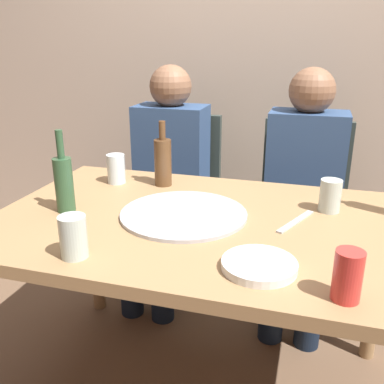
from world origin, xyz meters
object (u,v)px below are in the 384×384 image
object	(u,v)px
dining_table	(201,240)
guest_in_beanie	(303,185)
pizza_tray	(184,214)
tumbler_near	(73,237)
tumbler_far	(330,196)
wine_bottle	(163,161)
plate_stack	(259,265)
chair_left	(176,188)
soda_can	(348,276)
guest_in_sweater	(166,173)
water_bottle	(64,182)
table_knife	(296,221)
wine_glass	(116,169)
chair_right	(302,200)

from	to	relation	value
dining_table	guest_in_beanie	size ratio (longest dim) A/B	1.19
pizza_tray	tumbler_near	world-z (taller)	tumbler_near
tumbler_far	pizza_tray	bearing A→B (deg)	-159.01
dining_table	guest_in_beanie	world-z (taller)	guest_in_beanie
pizza_tray	wine_bottle	size ratio (longest dim) A/B	1.64
plate_stack	chair_left	world-z (taller)	chair_left
wine_bottle	plate_stack	size ratio (longest dim) A/B	1.33
soda_can	guest_in_sweater	world-z (taller)	guest_in_sweater
tumbler_far	guest_in_sweater	size ratio (longest dim) A/B	0.10
water_bottle	chair_left	distance (m)	0.97
soda_can	plate_stack	size ratio (longest dim) A/B	0.62
pizza_tray	plate_stack	xyz separation A→B (m)	(0.29, -0.28, 0.01)
guest_in_beanie	table_knife	bearing A→B (deg)	89.86
dining_table	chair_left	distance (m)	0.94
water_bottle	chair_left	size ratio (longest dim) A/B	0.32
wine_bottle	water_bottle	xyz separation A→B (m)	(-0.23, -0.36, 0.00)
pizza_tray	water_bottle	size ratio (longest dim) A/B	1.51
plate_stack	guest_in_beanie	world-z (taller)	guest_in_beanie
wine_glass	tumbler_near	bearing A→B (deg)	-74.43
wine_bottle	table_knife	world-z (taller)	wine_bottle
plate_stack	chair_right	world-z (taller)	chair_right
wine_glass	tumbler_far	bearing A→B (deg)	-5.22
plate_stack	table_knife	world-z (taller)	plate_stack
water_bottle	tumbler_far	xyz separation A→B (m)	(0.87, 0.25, -0.05)
dining_table	tumbler_near	bearing A→B (deg)	-127.15
tumbler_near	table_knife	bearing A→B (deg)	35.66
water_bottle	wine_bottle	bearing A→B (deg)	57.53
water_bottle	wine_glass	world-z (taller)	water_bottle
plate_stack	chair_left	bearing A→B (deg)	118.25
soda_can	table_knife	distance (m)	0.44
chair_left	guest_in_beanie	bearing A→B (deg)	167.41
soda_can	guest_in_beanie	bearing A→B (deg)	97.19
tumbler_far	table_knife	world-z (taller)	tumbler_far
tumbler_near	water_bottle	bearing A→B (deg)	125.44
water_bottle	chair_right	size ratio (longest dim) A/B	0.32
plate_stack	guest_in_sweater	size ratio (longest dim) A/B	0.17
pizza_tray	tumbler_near	xyz separation A→B (m)	(-0.20, -0.36, 0.05)
dining_table	tumbler_near	world-z (taller)	tumbler_near
chair_right	dining_table	bearing A→B (deg)	70.30
chair_right	table_knife	bearing A→B (deg)	89.89
soda_can	chair_right	xyz separation A→B (m)	(-0.13, 1.20, -0.27)
soda_can	chair_right	bearing A→B (deg)	96.29
chair_left	guest_in_beanie	xyz separation A→B (m)	(0.68, -0.15, 0.13)
pizza_tray	guest_in_sweater	xyz separation A→B (m)	(-0.31, 0.69, -0.09)
dining_table	guest_in_sweater	size ratio (longest dim) A/B	1.19
plate_stack	guest_in_sweater	bearing A→B (deg)	121.85
plate_stack	chair_right	size ratio (longest dim) A/B	0.22
guest_in_beanie	wine_bottle	bearing A→B (deg)	36.51
wine_glass	chair_right	xyz separation A→B (m)	(0.74, 0.58, -0.27)
soda_can	table_knife	world-z (taller)	soda_can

